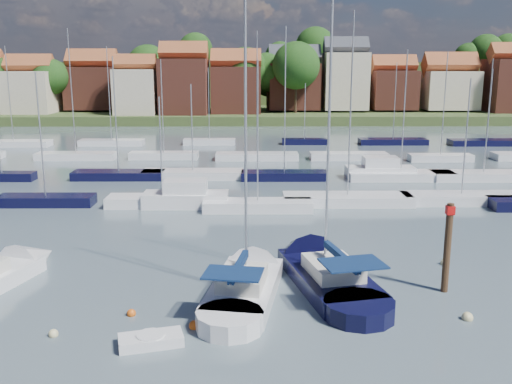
{
  "coord_description": "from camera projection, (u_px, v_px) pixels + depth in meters",
  "views": [
    {
      "loc": [
        0.21,
        -25.99,
        11.59
      ],
      "look_at": [
        0.47,
        14.0,
        2.59
      ],
      "focal_mm": 40.0,
      "sensor_mm": 36.0,
      "label": 1
    }
  ],
  "objects": [
    {
      "name": "sailboat_left",
      "position": [
        0.0,
        275.0,
        31.07
      ],
      "size": [
        5.6,
        10.8,
        14.25
      ],
      "rotation": [
        0.0,
        0.0,
        1.28
      ],
      "color": "silver",
      "rests_on": "ground"
    },
    {
      "name": "buoy_h",
      "position": [
        194.0,
        328.0,
        25.61
      ],
      "size": [
        0.49,
        0.49,
        0.49
      ],
      "primitive_type": "sphere",
      "color": "#D85914",
      "rests_on": "ground"
    },
    {
      "name": "buoy_g",
      "position": [
        444.0,
        265.0,
        33.67
      ],
      "size": [
        0.47,
        0.47,
        0.47
      ],
      "primitive_type": "sphere",
      "color": "beige",
      "rests_on": "ground"
    },
    {
      "name": "ground",
      "position": [
        251.0,
        165.0,
        66.92
      ],
      "size": [
        260.0,
        260.0,
        0.0
      ],
      "primitive_type": "plane",
      "color": "#415159",
      "rests_on": "ground"
    },
    {
      "name": "buoy_e",
      "position": [
        342.0,
        261.0,
        34.32
      ],
      "size": [
        0.44,
        0.44,
        0.44
      ],
      "primitive_type": "sphere",
      "color": "#D85914",
      "rests_on": "ground"
    },
    {
      "name": "timber_piling",
      "position": [
        446.0,
        265.0,
        29.4
      ],
      "size": [
        0.4,
        0.4,
        6.98
      ],
      "color": "#4C331E",
      "rests_on": "ground"
    },
    {
      "name": "buoy_d",
      "position": [
        219.0,
        341.0,
        24.36
      ],
      "size": [
        0.46,
        0.46,
        0.46
      ],
      "primitive_type": "sphere",
      "color": "#D85914",
      "rests_on": "ground"
    },
    {
      "name": "sailboat_centre",
      "position": [
        249.0,
        280.0,
        30.3
      ],
      "size": [
        4.95,
        12.01,
        15.84
      ],
      "rotation": [
        0.0,
        0.0,
        1.41
      ],
      "color": "silver",
      "rests_on": "ground"
    },
    {
      "name": "buoy_c",
      "position": [
        131.0,
        315.0,
        26.88
      ],
      "size": [
        0.43,
        0.43,
        0.43
      ],
      "primitive_type": "sphere",
      "color": "#D85914",
      "rests_on": "ground"
    },
    {
      "name": "marina_field",
      "position": [
        268.0,
        169.0,
        62.1
      ],
      "size": [
        79.62,
        41.41,
        15.93
      ],
      "color": "silver",
      "rests_on": "ground"
    },
    {
      "name": "tender",
      "position": [
        151.0,
        340.0,
        23.99
      ],
      "size": [
        2.9,
        1.9,
        0.58
      ],
      "rotation": [
        0.0,
        0.0,
        0.27
      ],
      "color": "silver",
      "rests_on": "ground"
    },
    {
      "name": "far_shore_town",
      "position": [
        260.0,
        90.0,
        156.32
      ],
      "size": [
        212.46,
        90.0,
        22.27
      ],
      "color": "#3D4B25",
      "rests_on": "ground"
    },
    {
      "name": "buoy_b",
      "position": [
        54.0,
        336.0,
        24.83
      ],
      "size": [
        0.43,
        0.43,
        0.43
      ],
      "primitive_type": "sphere",
      "color": "beige",
      "rests_on": "ground"
    },
    {
      "name": "buoy_f",
      "position": [
        467.0,
        319.0,
        26.45
      ],
      "size": [
        0.52,
        0.52,
        0.52
      ],
      "primitive_type": "sphere",
      "color": "beige",
      "rests_on": "ground"
    },
    {
      "name": "sailboat_navy",
      "position": [
        318.0,
        268.0,
        32.09
      ],
      "size": [
        6.17,
        13.31,
        17.78
      ],
      "rotation": [
        0.0,
        0.0,
        1.79
      ],
      "color": "black",
      "rests_on": "ground"
    }
  ]
}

